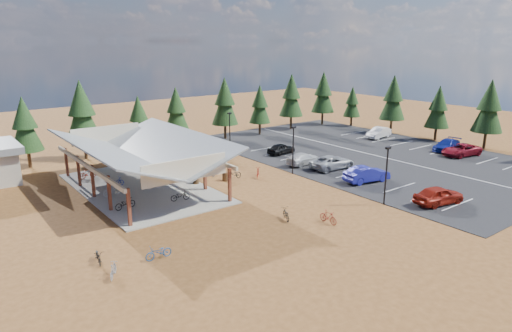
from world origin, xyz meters
name	(u,v)px	position (x,y,z in m)	size (l,w,h in m)	color
ground	(268,187)	(0.00, 0.00, 0.00)	(140.00, 140.00, 0.00)	#573316
asphalt_lot	(367,154)	(18.50, 3.00, 0.02)	(27.00, 44.00, 0.04)	black
concrete_pad	(142,188)	(-10.00, 7.00, 0.05)	(10.60, 18.60, 0.10)	gray
bike_pavilion	(139,150)	(-10.00, 7.00, 3.82)	(11.65, 19.40, 4.97)	#532017
lamp_post_0	(386,172)	(5.00, -10.00, 2.98)	(0.50, 0.25, 5.14)	black
lamp_post_1	(293,147)	(5.00, 2.00, 2.98)	(0.50, 0.25, 5.14)	black
lamp_post_2	(230,130)	(5.00, 14.00, 2.98)	(0.50, 0.25, 5.14)	black
trash_bin_0	(196,180)	(-5.17, 4.95, 0.45)	(0.60, 0.60, 0.90)	#442E18
trash_bin_1	(225,176)	(-2.20, 4.22, 0.45)	(0.60, 0.60, 0.90)	#442E18
pine_1	(25,124)	(-16.94, 21.78, 4.90)	(3.44, 3.44, 8.02)	#382314
pine_2	(82,111)	(-10.66, 21.92, 5.79)	(4.07, 4.07, 9.48)	#382314
pine_3	(139,118)	(-3.92, 21.26, 4.42)	(3.11, 3.11, 7.24)	#382314
pine_4	(176,109)	(2.16, 22.81, 4.80)	(3.37, 3.37, 7.86)	#382314
pine_5	(225,101)	(9.28, 21.59, 5.43)	(3.81, 3.81, 8.88)	#382314
pine_6	(260,104)	(15.20, 21.04, 4.60)	(3.24, 3.24, 7.54)	#382314
pine_7	(291,95)	(22.00, 21.63, 5.40)	(3.80, 3.80, 8.85)	#382314
pine_8	(323,92)	(28.91, 21.40, 5.45)	(3.83, 3.83, 8.92)	#382314
pine_10	(489,106)	(33.40, -4.28, 5.58)	(3.92, 3.92, 9.13)	#382314
pine_11	(438,107)	(32.66, 2.45, 4.78)	(3.36, 3.36, 7.83)	#382314
pine_12	(393,98)	(32.00, 9.64, 5.45)	(3.83, 3.83, 8.93)	#382314
pine_13	(352,102)	(32.00, 17.66, 4.01)	(2.82, 2.82, 6.57)	#382314
bike_0	(125,203)	(-13.53, 2.30, 0.59)	(0.65, 1.85, 0.97)	black
bike_1	(112,190)	(-13.18, 6.30, 0.65)	(0.52, 1.83, 1.10)	#A0A5A9
bike_2	(115,182)	(-11.95, 8.77, 0.55)	(0.60, 1.71, 0.90)	navy
bike_3	(88,173)	(-13.21, 13.18, 0.63)	(0.50, 1.78, 1.07)	maroon
bike_4	(180,196)	(-8.85, 1.36, 0.55)	(0.60, 1.71, 0.90)	black
bike_5	(154,184)	(-9.25, 5.90, 0.55)	(0.43, 1.50, 0.90)	#A0A5A9
bike_6	(169,177)	(-6.96, 7.31, 0.50)	(0.54, 1.54, 0.81)	navy
bike_7	(127,163)	(-8.31, 14.80, 0.58)	(0.45, 1.58, 0.95)	maroon
bike_8	(98,256)	(-18.53, -5.78, 0.45)	(0.60, 1.72, 0.90)	black
bike_9	(113,270)	(-18.44, -8.20, 0.47)	(0.44, 1.55, 0.93)	gray
bike_10	(159,252)	(-15.21, -7.65, 0.48)	(0.63, 1.82, 0.95)	#1C4B8A
bike_11	(328,217)	(-1.98, -10.07, 0.53)	(0.50, 1.76, 1.06)	maroon
bike_12	(286,214)	(-4.11, -7.49, 0.46)	(0.61, 1.74, 0.92)	black
bike_14	(210,171)	(-2.41, 6.85, 0.49)	(0.65, 1.86, 0.98)	navy
bike_15	(258,173)	(1.14, 3.10, 0.54)	(0.50, 1.79, 1.07)	maroon
bike_16	(234,175)	(-1.17, 4.13, 0.48)	(0.64, 1.84, 0.97)	black
car_0	(439,195)	(8.76, -12.83, 0.84)	(1.90, 4.72, 1.61)	maroon
car_1	(367,174)	(8.91, -4.81, 0.84)	(1.70, 4.86, 1.60)	#1E2094
car_2	(332,162)	(9.78, 0.75, 0.78)	(2.44, 5.30, 1.47)	#96999E
car_3	(303,159)	(8.43, 4.11, 0.71)	(1.87, 4.60, 1.34)	silver
car_4	(281,149)	(9.68, 9.42, 0.71)	(1.59, 3.96, 1.35)	black
car_6	(461,150)	(26.81, -4.76, 0.78)	(2.45, 5.31, 1.48)	maroon
car_7	(447,145)	(27.96, -2.14, 0.77)	(2.04, 5.02, 1.46)	navy
car_9	(379,133)	(27.46, 8.38, 0.81)	(1.64, 4.69, 1.55)	silver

